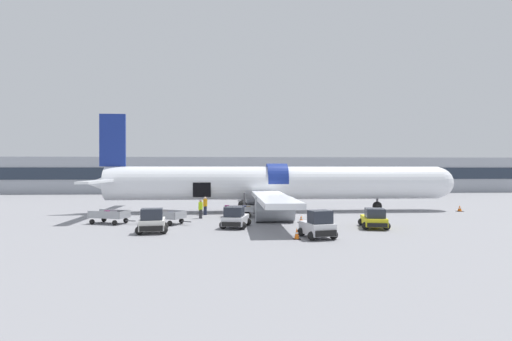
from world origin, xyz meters
TOP-DOWN VIEW (x-y plane):
  - ground_plane at (0.00, 0.00)m, footprint 500.00×500.00m
  - terminal_strip at (0.00, 37.17)m, footprint 97.86×8.20m
  - airplane at (-0.48, 3.49)m, footprint 37.13×31.28m
  - baggage_tug_lead at (5.71, -8.21)m, footprint 2.38×3.38m
  - baggage_tug_mid at (-4.37, -7.22)m, footprint 2.41×3.31m
  - baggage_tug_rear at (0.69, -12.05)m, footprint 2.31×2.70m
  - baggage_tug_spare at (-10.02, -9.18)m, footprint 2.31×2.71m
  - baggage_cart_loading at (-3.95, -0.90)m, footprint 3.54×2.06m
  - baggage_cart_queued at (-9.92, -4.81)m, footprint 4.14×2.93m
  - baggage_cart_empty at (-14.17, -4.43)m, footprint 3.86×2.47m
  - ground_crew_loader_a at (-7.27, -1.64)m, footprint 0.51×0.54m
  - ground_crew_loader_b at (-1.51, -1.57)m, footprint 0.63×0.49m
  - ground_crew_driver at (-7.02, 1.06)m, footprint 0.53×0.56m
  - safety_cone_nose at (18.52, 2.24)m, footprint 0.61×0.61m
  - safety_cone_engine_left at (-0.70, -12.35)m, footprint 0.44×0.44m
  - safety_cone_wingtip at (0.95, -4.98)m, footprint 0.52×0.52m

SIDE VIEW (x-z plane):
  - ground_plane at x=0.00m, z-range 0.00..0.00m
  - safety_cone_wingtip at x=0.95m, z-range -0.02..0.58m
  - safety_cone_nose at x=18.52m, z-range -0.02..0.60m
  - safety_cone_engine_left at x=-0.70m, z-range -0.02..0.68m
  - baggage_cart_queued at x=-9.92m, z-range 0.00..1.04m
  - baggage_cart_empty at x=-14.17m, z-range 0.00..1.06m
  - baggage_cart_loading at x=-3.95m, z-range 0.01..1.07m
  - baggage_tug_lead at x=5.71m, z-range -0.09..1.38m
  - baggage_tug_mid at x=-4.37m, z-range -0.11..1.46m
  - baggage_tug_spare at x=-10.02m, z-range -0.13..1.54m
  - baggage_tug_rear at x=0.69m, z-range -0.15..1.61m
  - ground_crew_loader_a at x=-7.27m, z-range 0.04..1.68m
  - ground_crew_driver at x=-7.02m, z-range 0.04..1.74m
  - ground_crew_loader_b at x=-1.51m, z-range 0.05..1.85m
  - airplane at x=-0.48m, z-range -2.08..7.63m
  - terminal_strip at x=0.00m, z-range 0.00..6.37m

